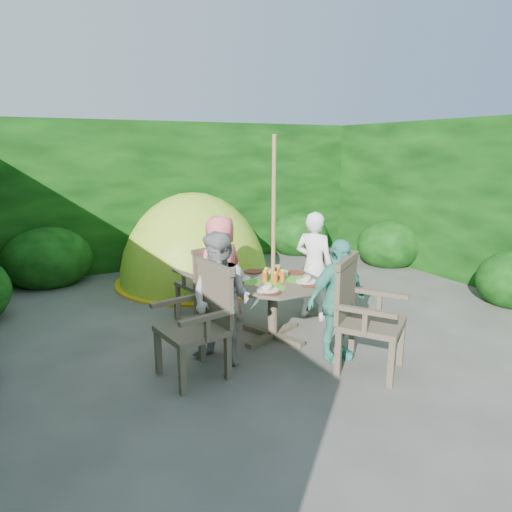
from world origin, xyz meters
name	(u,v)px	position (x,y,z in m)	size (l,w,h in m)	color
ground	(280,332)	(0.00, 0.00, 0.00)	(60.00, 60.00, 0.00)	#4A4842
hedge_enclosure	(231,210)	(0.00, 1.33, 1.25)	(9.00, 9.00, 2.50)	black
patio_table	(273,290)	(-0.14, -0.09, 0.55)	(1.47, 1.47, 0.79)	#433A2C
parasol_pole	(273,241)	(-0.15, -0.09, 1.10)	(0.04, 0.04, 2.20)	olive
garden_chair_right	(326,278)	(0.88, 0.33, 0.45)	(0.58, 0.61, 0.84)	#433A2C
garden_chair_left	(200,320)	(-1.15, -0.51, 0.54)	(0.63, 0.68, 1.01)	#433A2C
garden_chair_back	(203,280)	(-0.57, 0.93, 0.46)	(0.62, 0.58, 0.86)	#433A2C
garden_chair_front	(363,314)	(0.24, -1.11, 0.55)	(0.82, 0.80, 1.03)	#433A2C
child_right	(314,266)	(0.59, 0.21, 0.67)	(0.49, 0.32, 1.33)	white
child_left	(221,300)	(-0.89, -0.39, 0.65)	(0.63, 0.49, 1.30)	gray
child_back	(221,269)	(-0.45, 0.65, 0.65)	(0.63, 0.41, 1.30)	#FA676B
child_front	(337,300)	(0.15, -0.83, 0.61)	(0.72, 0.30, 1.22)	#4DB39A
dome_tent	(196,281)	(-0.15, 2.38, 0.00)	(2.93, 2.93, 2.80)	#A9C025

